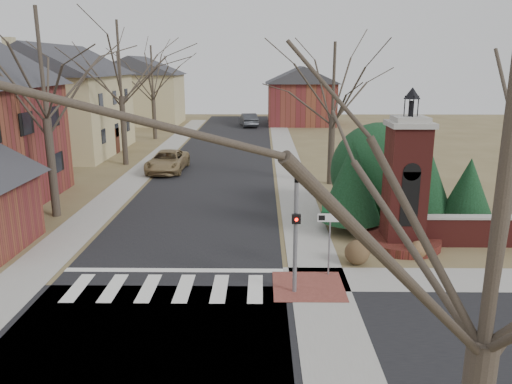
{
  "coord_description": "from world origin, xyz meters",
  "views": [
    {
      "loc": [
        3.21,
        -14.6,
        7.36
      ],
      "look_at": [
        2.96,
        6.0,
        2.03
      ],
      "focal_mm": 35.0,
      "sensor_mm": 36.0,
      "label": 1
    }
  ],
  "objects_px": {
    "brick_gate_monument": "(404,195)",
    "pickup_truck": "(167,161)",
    "distant_car": "(249,120)",
    "traffic_signal_pole": "(296,218)",
    "sign_post": "(330,223)"
  },
  "relations": [
    {
      "from": "traffic_signal_pole",
      "to": "distant_car",
      "type": "distance_m",
      "value": 44.75
    },
    {
      "from": "pickup_truck",
      "to": "distant_car",
      "type": "relative_size",
      "value": 1.07
    },
    {
      "from": "traffic_signal_pole",
      "to": "sign_post",
      "type": "bearing_deg",
      "value": 47.57
    },
    {
      "from": "brick_gate_monument",
      "to": "distant_car",
      "type": "height_order",
      "value": "brick_gate_monument"
    },
    {
      "from": "traffic_signal_pole",
      "to": "brick_gate_monument",
      "type": "height_order",
      "value": "brick_gate_monument"
    },
    {
      "from": "distant_car",
      "to": "traffic_signal_pole",
      "type": "bearing_deg",
      "value": 84.09
    },
    {
      "from": "sign_post",
      "to": "pickup_truck",
      "type": "relative_size",
      "value": 0.53
    },
    {
      "from": "distant_car",
      "to": "pickup_truck",
      "type": "bearing_deg",
      "value": 69.6
    },
    {
      "from": "brick_gate_monument",
      "to": "pickup_truck",
      "type": "height_order",
      "value": "brick_gate_monument"
    },
    {
      "from": "sign_post",
      "to": "pickup_truck",
      "type": "height_order",
      "value": "sign_post"
    },
    {
      "from": "pickup_truck",
      "to": "sign_post",
      "type": "bearing_deg",
      "value": -61.1
    },
    {
      "from": "traffic_signal_pole",
      "to": "brick_gate_monument",
      "type": "distance_m",
      "value": 6.47
    },
    {
      "from": "sign_post",
      "to": "distant_car",
      "type": "xyz_separation_m",
      "value": [
        -3.99,
        43.22,
        -1.15
      ]
    },
    {
      "from": "traffic_signal_pole",
      "to": "distant_car",
      "type": "height_order",
      "value": "traffic_signal_pole"
    },
    {
      "from": "sign_post",
      "to": "traffic_signal_pole",
      "type": "bearing_deg",
      "value": -132.43
    }
  ]
}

